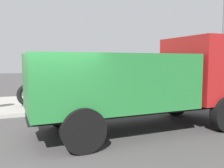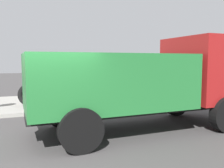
# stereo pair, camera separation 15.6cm
# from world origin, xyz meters

# --- Properties ---
(ground_plane) EXTENTS (80.00, 80.00, 0.00)m
(ground_plane) POSITION_xyz_m (0.00, 0.00, 0.00)
(ground_plane) COLOR #423F3F
(sidewalk_curb) EXTENTS (36.00, 5.00, 0.15)m
(sidewalk_curb) POSITION_xyz_m (0.00, 6.50, 0.07)
(sidewalk_curb) COLOR #99968E
(sidewalk_curb) RESTS_ON ground
(fire_hydrant) EXTENTS (0.22, 0.51, 0.89)m
(fire_hydrant) POSITION_xyz_m (-0.04, 5.73, 0.63)
(fire_hydrant) COLOR yellow
(fire_hydrant) RESTS_ON sidewalk_curb
(loose_tire) EXTENTS (1.09, 0.64, 1.04)m
(loose_tire) POSITION_xyz_m (-0.27, 5.50, 0.67)
(loose_tire) COLOR black
(loose_tire) RESTS_ON sidewalk_curb
(dump_truck_green) EXTENTS (7.08, 3.00, 3.00)m
(dump_truck_green) POSITION_xyz_m (3.20, 0.85, 1.61)
(dump_truck_green) COLOR #237033
(dump_truck_green) RESTS_ON ground
(street_light_pole) EXTENTS (0.12, 0.12, 5.59)m
(street_light_pole) POSITION_xyz_m (10.43, 4.94, 2.94)
(street_light_pole) COLOR #595B5E
(street_light_pole) RESTS_ON sidewalk_curb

